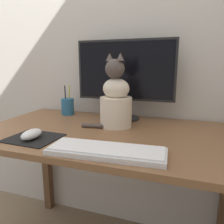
{
  "coord_description": "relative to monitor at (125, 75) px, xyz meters",
  "views": [
    {
      "loc": [
        0.34,
        -0.92,
        1.04
      ],
      "look_at": [
        0.05,
        -0.08,
        0.85
      ],
      "focal_mm": 35.0,
      "sensor_mm": 36.0,
      "label": 1
    }
  ],
  "objects": [
    {
      "name": "monitor",
      "position": [
        0.0,
        0.0,
        0.0
      ],
      "size": [
        0.55,
        0.17,
        0.44
      ],
      "color": "black",
      "rests_on": "desk"
    },
    {
      "name": "mousepad_left",
      "position": [
        -0.27,
        -0.45,
        -0.25
      ],
      "size": [
        0.21,
        0.19,
        0.0
      ],
      "rotation": [
        0.0,
        0.0,
        -0.04
      ],
      "color": "black",
      "rests_on": "desk"
    },
    {
      "name": "pen_cup",
      "position": [
        -0.36,
        -0.0,
        -0.2
      ],
      "size": [
        0.08,
        0.08,
        0.18
      ],
      "color": "#286089",
      "rests_on": "desk"
    },
    {
      "name": "cat",
      "position": [
        0.0,
        -0.16,
        -0.12
      ],
      "size": [
        0.25,
        0.19,
        0.36
      ],
      "rotation": [
        0.0,
        0.0,
        -0.2
      ],
      "color": "beige",
      "rests_on": "desk"
    },
    {
      "name": "desk",
      "position": [
        -0.01,
        -0.25,
        -0.35
      ],
      "size": [
        1.24,
        0.69,
        0.74
      ],
      "color": "brown",
      "rests_on": "ground_plane"
    },
    {
      "name": "keyboard",
      "position": [
        0.08,
        -0.51,
        -0.24
      ],
      "size": [
        0.42,
        0.16,
        0.02
      ],
      "rotation": [
        0.0,
        0.0,
        0.07
      ],
      "color": "silver",
      "rests_on": "desk"
    },
    {
      "name": "computer_mouse_left",
      "position": [
        -0.26,
        -0.47,
        -0.23
      ],
      "size": [
        0.06,
        0.11,
        0.04
      ],
      "color": "white",
      "rests_on": "mousepad_left"
    },
    {
      "name": "wall_back",
      "position": [
        -0.01,
        0.13,
        0.26
      ],
      "size": [
        7.0,
        0.04,
        2.5
      ],
      "color": "beige",
      "rests_on": "ground_plane"
    }
  ]
}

